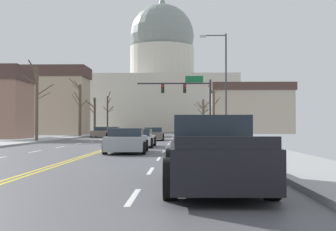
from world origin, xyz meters
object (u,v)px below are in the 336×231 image
Objects in this scene: street_lamp_right at (223,78)px; signal_gantry at (189,94)px; sedan_near_00 at (153,134)px; sedan_oncoming_00 at (101,132)px; sedan_oncoming_01 at (112,131)px; sedan_near_01 at (192,136)px; bicycle_parked at (241,138)px; sedan_near_04 at (208,149)px; sedan_near_02 at (139,139)px; sedan_near_03 at (127,141)px; pedestrian_00 at (234,130)px; pickup_truck_near_05 at (212,155)px.

signal_gantry is at bearing 103.58° from street_lamp_right.
sedan_oncoming_00 reaches higher than sedan_near_00.
street_lamp_right reaches higher than sedan_oncoming_01.
street_lamp_right is 5.49m from sedan_near_01.
sedan_oncoming_00 is at bearing 122.83° from bicycle_parked.
sedan_near_04 is at bearing -89.86° from signal_gantry.
sedan_near_01 is 7.69m from sedan_near_02.
sedan_near_02 is (-0.14, -13.62, -0.04)m from sedan_near_00.
bicycle_parked is (7.16, 9.67, -0.12)m from sedan_near_03.
pedestrian_00 reaches higher than sedan_near_02.
signal_gantry is at bearing 81.50° from sedan_near_03.
street_lamp_right reaches higher than sedan_oncoming_00.
signal_gantry is 1.74× the size of sedan_near_02.
sedan_near_03 is at bearing -80.38° from sedan_oncoming_01.
sedan_oncoming_01 is at bearing 124.16° from signal_gantry.
sedan_oncoming_00 is at bearing 125.52° from pedestrian_00.
sedan_near_04 is at bearing -77.26° from sedan_oncoming_01.
signal_gantry is 16.20m from bicycle_parked.
sedan_near_00 is at bearing 117.44° from sedan_near_01.
pedestrian_00 reaches higher than pickup_truck_near_05.
pedestrian_00 is 2.46m from bicycle_parked.
pedestrian_00 is at bearing -54.48° from sedan_oncoming_00.
sedan_near_04 reaches higher than sedan_near_01.
sedan_near_04 is (3.76, -13.33, 0.02)m from sedan_near_02.
sedan_near_00 is 2.53× the size of pedestrian_00.
sedan_near_04 is at bearing -101.59° from bicycle_parked.
pickup_truck_near_05 reaches higher than sedan_near_04.
sedan_near_01 is 20.85m from sedan_oncoming_00.
sedan_near_00 is at bearing 89.42° from sedan_near_02.
sedan_near_04 is 39.49m from sedan_oncoming_00.
bicycle_parked is at bearing -79.37° from street_lamp_right.
sedan_near_00 reaches higher than sedan_near_04.
sedan_near_01 is 2.72× the size of pedestrian_00.
pickup_truck_near_05 is 1.27× the size of sedan_oncoming_00.
street_lamp_right is 22.07m from sedan_oncoming_00.
pickup_truck_near_05 is at bearing -79.93° from sedan_near_02.
bicycle_parked is (6.97, -10.58, -0.10)m from sedan_near_00.
sedan_near_03 is at bearing -90.52° from sedan_near_00.
pickup_truck_near_05 reaches higher than sedan_near_03.
sedan_oncoming_01 is at bearing 90.28° from sedan_oncoming_00.
bicycle_parked is at bearing -47.42° from sedan_near_01.
sedan_near_04 is 6.30m from pickup_truck_near_05.
bicycle_parked is (13.98, -21.67, -0.10)m from sedan_oncoming_00.
sedan_near_02 is at bearing -78.47° from sedan_oncoming_01.
sedan_near_02 is 1.05× the size of sedan_oncoming_01.
sedan_near_01 is at bearing -161.02° from street_lamp_right.
sedan_near_01 is 3.50m from pedestrian_00.
sedan_near_00 is 12.68m from bicycle_parked.
sedan_oncoming_00 is 9.18m from sedan_oncoming_01.
bicycle_parked is (3.43, -15.24, -4.32)m from signal_gantry.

